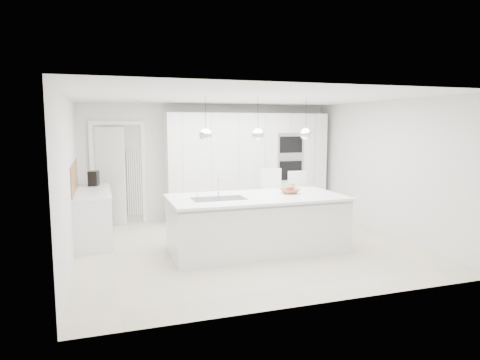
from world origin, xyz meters
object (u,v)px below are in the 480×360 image
object	(u,v)px
island_base	(257,225)
bar_stool_right	(300,203)
fruit_bowl	(290,191)
bar_stool_left	(274,202)
espresso_machine	(94,178)

from	to	relation	value
island_base	bar_stool_right	xyz separation A→B (m)	(1.18, 0.84, 0.15)
island_base	fruit_bowl	size ratio (longest dim) A/B	8.67
fruit_bowl	bar_stool_right	distance (m)	0.98
bar_stool_left	fruit_bowl	bearing A→B (deg)	-76.79
bar_stool_right	fruit_bowl	bearing A→B (deg)	-124.93
bar_stool_left	bar_stool_right	distance (m)	0.50
island_base	espresso_machine	distance (m)	3.37
bar_stool_left	bar_stool_right	size ratio (longest dim) A/B	1.05
bar_stool_left	bar_stool_right	xyz separation A→B (m)	(0.49, -0.10, -0.03)
fruit_bowl	bar_stool_right	size ratio (longest dim) A/B	0.28
island_base	fruit_bowl	distance (m)	0.82
island_base	bar_stool_right	bearing A→B (deg)	35.48
espresso_machine	bar_stool_right	size ratio (longest dim) A/B	0.24
fruit_bowl	bar_stool_left	distance (m)	0.89
fruit_bowl	espresso_machine	distance (m)	3.75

